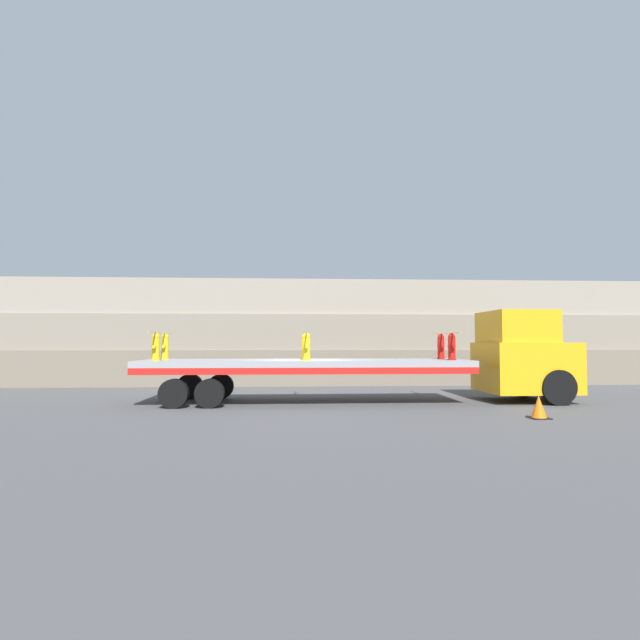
# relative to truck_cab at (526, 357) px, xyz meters

# --- Properties ---
(ground_plane) EXTENTS (120.00, 120.00, 0.00)m
(ground_plane) POSITION_rel_truck_cab_xyz_m (-7.24, 0.00, -1.45)
(ground_plane) COLOR #474749
(rock_cliff) EXTENTS (60.00, 3.30, 4.76)m
(rock_cliff) POSITION_rel_truck_cab_xyz_m (-7.24, 7.42, 0.93)
(rock_cliff) COLOR #706656
(rock_cliff) RESTS_ON ground_plane
(truck_cab) EXTENTS (2.72, 2.63, 2.94)m
(truck_cab) POSITION_rel_truck_cab_xyz_m (0.00, 0.00, 0.00)
(truck_cab) COLOR orange
(truck_cab) RESTS_ON ground_plane
(flatbed_trailer) EXTENTS (10.37, 2.67, 1.36)m
(flatbed_trailer) POSITION_rel_truck_cab_xyz_m (-7.71, 0.00, -0.31)
(flatbed_trailer) COLOR gray
(flatbed_trailer) RESTS_ON ground_plane
(fire_hydrant_yellow_near_0) EXTENTS (0.29, 0.53, 0.84)m
(fire_hydrant_yellow_near_0) POSITION_rel_truck_cab_xyz_m (-11.83, -0.57, 0.33)
(fire_hydrant_yellow_near_0) COLOR gold
(fire_hydrant_yellow_near_0) RESTS_ON flatbed_trailer
(fire_hydrant_yellow_far_0) EXTENTS (0.29, 0.53, 0.84)m
(fire_hydrant_yellow_far_0) POSITION_rel_truck_cab_xyz_m (-11.83, 0.57, 0.33)
(fire_hydrant_yellow_far_0) COLOR gold
(fire_hydrant_yellow_far_0) RESTS_ON flatbed_trailer
(fire_hydrant_yellow_near_1) EXTENTS (0.29, 0.53, 0.84)m
(fire_hydrant_yellow_near_1) POSITION_rel_truck_cab_xyz_m (-7.24, -0.57, 0.33)
(fire_hydrant_yellow_near_1) COLOR gold
(fire_hydrant_yellow_near_1) RESTS_ON flatbed_trailer
(fire_hydrant_yellow_far_1) EXTENTS (0.29, 0.53, 0.84)m
(fire_hydrant_yellow_far_1) POSITION_rel_truck_cab_xyz_m (-7.24, 0.57, 0.33)
(fire_hydrant_yellow_far_1) COLOR gold
(fire_hydrant_yellow_far_1) RESTS_ON flatbed_trailer
(fire_hydrant_red_near_2) EXTENTS (0.29, 0.53, 0.84)m
(fire_hydrant_red_near_2) POSITION_rel_truck_cab_xyz_m (-2.66, -0.57, 0.33)
(fire_hydrant_red_near_2) COLOR red
(fire_hydrant_red_near_2) RESTS_ON flatbed_trailer
(fire_hydrant_red_far_2) EXTENTS (0.29, 0.53, 0.84)m
(fire_hydrant_red_far_2) POSITION_rel_truck_cab_xyz_m (-2.66, 0.57, 0.33)
(fire_hydrant_red_far_2) COLOR red
(fire_hydrant_red_far_2) RESTS_ON flatbed_trailer
(cargo_strap_rear) EXTENTS (0.05, 2.77, 0.01)m
(cargo_strap_rear) POSITION_rel_truck_cab_xyz_m (-11.83, 0.00, 0.76)
(cargo_strap_rear) COLOR yellow
(cargo_strap_rear) RESTS_ON fire_hydrant_yellow_near_0
(cargo_strap_middle) EXTENTS (0.05, 2.77, 0.01)m
(cargo_strap_middle) POSITION_rel_truck_cab_xyz_m (-7.24, 0.00, 0.76)
(cargo_strap_middle) COLOR yellow
(cargo_strap_middle) RESTS_ON fire_hydrant_yellow_near_1
(cargo_strap_front) EXTENTS (0.05, 2.77, 0.01)m
(cargo_strap_front) POSITION_rel_truck_cab_xyz_m (-2.66, 0.00, 0.76)
(cargo_strap_front) COLOR yellow
(cargo_strap_front) RESTS_ON fire_hydrant_red_near_2
(traffic_cone) EXTENTS (0.49, 0.49, 0.58)m
(traffic_cone) POSITION_rel_truck_cab_xyz_m (-1.47, -3.70, -1.17)
(traffic_cone) COLOR black
(traffic_cone) RESTS_ON ground_plane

